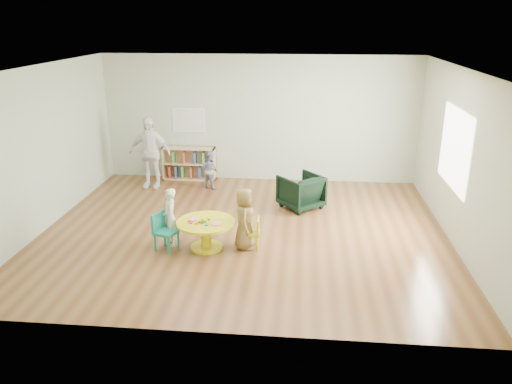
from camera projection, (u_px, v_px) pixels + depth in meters
room at (244, 125)px, 8.13m from camera, size 7.10×7.00×2.80m
activity_table at (206, 230)px, 8.00m from camera, size 0.94×0.94×0.51m
kid_chair_left at (164, 230)px, 7.97m from camera, size 0.43×0.43×0.62m
kid_chair_right at (253, 232)px, 8.05m from camera, size 0.28×0.28×0.51m
bookshelf at (189, 163)px, 11.46m from camera, size 1.20×0.30×0.75m
alphabet_poster at (189, 120)px, 11.25m from camera, size 0.74×0.01×0.54m
armchair at (301, 191)px, 9.73m from camera, size 1.02×1.02×0.67m
child_left at (170, 217)px, 8.09m from camera, size 0.33×0.41×0.96m
child_right at (245, 219)px, 7.96m from camera, size 0.36×0.52×1.02m
toddler at (210, 170)px, 10.83m from camera, size 0.50×0.46×0.82m
adult_caretaker at (150, 153)px, 10.77m from camera, size 0.93×0.42×1.56m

